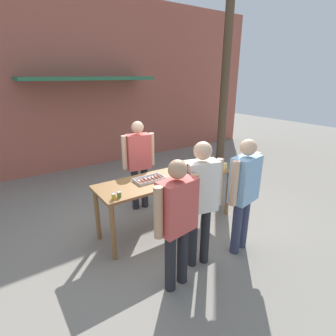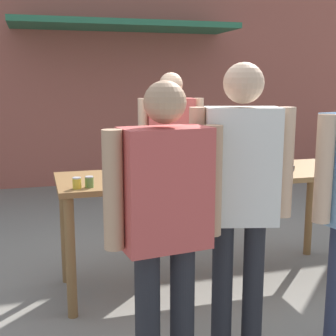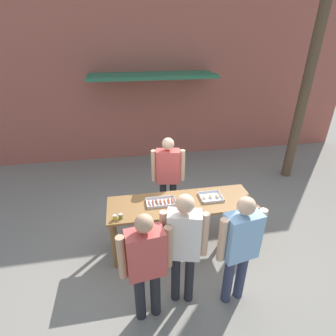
# 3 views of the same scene
# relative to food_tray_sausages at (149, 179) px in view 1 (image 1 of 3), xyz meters

# --- Properties ---
(ground_plane) EXTENTS (24.00, 24.00, 0.00)m
(ground_plane) POSITION_rel_food_tray_sausages_xyz_m (0.33, -0.04, -0.93)
(ground_plane) COLOR gray
(building_facade_back) EXTENTS (12.00, 1.11, 4.50)m
(building_facade_back) POSITION_rel_food_tray_sausages_xyz_m (0.33, 3.94, 1.33)
(building_facade_back) COLOR #A85647
(building_facade_back) RESTS_ON ground
(serving_table) EXTENTS (2.38, 0.74, 0.91)m
(serving_table) POSITION_rel_food_tray_sausages_xyz_m (0.33, -0.04, -0.12)
(serving_table) COLOR brown
(serving_table) RESTS_ON ground
(food_tray_sausages) EXTENTS (0.47, 0.26, 0.04)m
(food_tray_sausages) POSITION_rel_food_tray_sausages_xyz_m (0.00, 0.00, 0.00)
(food_tray_sausages) COLOR silver
(food_tray_sausages) RESTS_ON serving_table
(food_tray_buns) EXTENTS (0.37, 0.31, 0.06)m
(food_tray_buns) POSITION_rel_food_tray_sausages_xyz_m (0.84, -0.00, 0.00)
(food_tray_buns) COLOR silver
(food_tray_buns) RESTS_ON serving_table
(condiment_jar_mustard) EXTENTS (0.06, 0.06, 0.08)m
(condiment_jar_mustard) POSITION_rel_food_tray_sausages_xyz_m (-0.73, -0.30, 0.02)
(condiment_jar_mustard) COLOR gold
(condiment_jar_mustard) RESTS_ON serving_table
(condiment_jar_ketchup) EXTENTS (0.06, 0.06, 0.08)m
(condiment_jar_ketchup) POSITION_rel_food_tray_sausages_xyz_m (-0.65, -0.29, 0.02)
(condiment_jar_ketchup) COLOR #567A38
(condiment_jar_ketchup) RESTS_ON serving_table
(beer_cup) EXTENTS (0.08, 0.08, 0.10)m
(beer_cup) POSITION_rel_food_tray_sausages_xyz_m (1.38, -0.29, 0.04)
(beer_cup) COLOR #DBC67A
(beer_cup) RESTS_ON serving_table
(person_server_behind_table) EXTENTS (0.62, 0.30, 1.71)m
(person_server_behind_table) POSITION_rel_food_tray_sausages_xyz_m (0.26, 0.81, 0.09)
(person_server_behind_table) COLOR #232328
(person_server_behind_table) RESTS_ON ground
(person_customer_holding_hotdog) EXTENTS (0.64, 0.30, 1.64)m
(person_customer_holding_hotdog) POSITION_rel_food_tray_sausages_xyz_m (-0.37, -1.22, 0.04)
(person_customer_holding_hotdog) COLOR #232328
(person_customer_holding_hotdog) RESTS_ON ground
(person_customer_with_cup) EXTENTS (0.64, 0.32, 1.69)m
(person_customer_with_cup) POSITION_rel_food_tray_sausages_xyz_m (0.82, -1.18, 0.08)
(person_customer_with_cup) COLOR #333851
(person_customer_with_cup) RESTS_ON ground
(person_customer_waiting_in_line) EXTENTS (0.58, 0.32, 1.74)m
(person_customer_waiting_in_line) POSITION_rel_food_tray_sausages_xyz_m (0.12, -1.07, 0.11)
(person_customer_waiting_in_line) COLOR #232328
(person_customer_waiting_in_line) RESTS_ON ground
(utility_pole) EXTENTS (1.10, 0.23, 5.46)m
(utility_pole) POSITION_rel_food_tray_sausages_xyz_m (3.65, 2.01, 1.88)
(utility_pole) COLOR brown
(utility_pole) RESTS_ON ground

